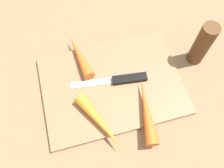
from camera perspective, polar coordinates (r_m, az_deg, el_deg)
ground_plane at (r=0.62m, az=0.00°, el=-0.48°), size 1.40×1.40×0.00m
cutting_board at (r=0.61m, az=0.00°, el=-0.24°), size 0.36×0.26×0.01m
knife at (r=0.61m, az=2.97°, el=1.50°), size 0.20×0.04×0.01m
carrot_shortest at (r=0.64m, az=-7.95°, el=6.86°), size 0.05×0.14×0.03m
carrot_longest at (r=0.57m, az=8.45°, el=-6.51°), size 0.06×0.17×0.03m
carrot_medium at (r=0.55m, az=-3.01°, el=-9.21°), size 0.09×0.16×0.03m
pepper_grinder at (r=0.65m, az=21.19°, el=9.00°), size 0.04×0.04×0.13m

